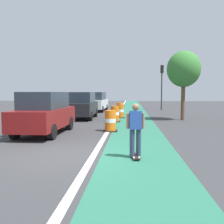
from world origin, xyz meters
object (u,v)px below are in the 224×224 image
skateboarder_on_lane (135,129)px  traffic_light_corner (162,79)px  traffic_barrel_front (110,121)px  street_tree_sidewalk (184,69)px  parked_suv_nearest (45,113)px  traffic_barrel_back (120,111)px  traffic_barrel_mid (115,114)px  traffic_barrel_far (120,109)px  parked_suv_third (96,102)px  parked_suv_second (82,105)px

skateboarder_on_lane → traffic_light_corner: bearing=80.9°
traffic_barrel_front → street_tree_sidewalk: bearing=49.0°
parked_suv_nearest → traffic_light_corner: traffic_light_corner is taller
traffic_barrel_back → traffic_light_corner: (4.37, 9.10, 2.97)m
traffic_barrel_mid → traffic_barrel_far: 5.63m
traffic_light_corner → street_tree_sidewalk: traffic_light_corner is taller
skateboarder_on_lane → traffic_barrel_far: 15.05m
skateboarder_on_lane → traffic_barrel_mid: (-1.23, 9.37, -0.38)m
traffic_barrel_front → traffic_barrel_far: (0.08, 9.83, 0.00)m
parked_suv_third → traffic_barrel_far: size_ratio=4.30×
parked_suv_nearest → street_tree_sidewalk: bearing=39.7°
traffic_barrel_back → traffic_barrel_front: bearing=-91.8°
parked_suv_nearest → traffic_barrel_back: (3.33, 7.89, -0.50)m
parked_suv_nearest → traffic_light_corner: (7.69, 16.99, 2.47)m
parked_suv_third → traffic_barrel_back: size_ratio=4.30×
traffic_barrel_far → traffic_barrel_mid: bearing=-91.1°
street_tree_sidewalk → traffic_barrel_far: bearing=138.3°
traffic_barrel_front → traffic_light_corner: traffic_light_corner is taller
parked_suv_second → parked_suv_third: 7.21m
parked_suv_third → traffic_barrel_mid: size_ratio=4.30×
traffic_barrel_front → street_tree_sidewalk: 8.03m
traffic_barrel_far → traffic_barrel_front: bearing=-90.4°
skateboarder_on_lane → parked_suv_second: bearing=109.0°
parked_suv_third → traffic_barrel_front: parked_suv_third is taller
traffic_barrel_mid → parked_suv_third: bearing=105.7°
traffic_barrel_back → street_tree_sidewalk: (4.63, -1.28, 3.14)m
skateboarder_on_lane → traffic_barrel_back: (-0.99, 12.03, -0.38)m
parked_suv_second → traffic_barrel_front: (2.66, -6.01, -0.50)m
skateboarder_on_lane → traffic_barrel_front: size_ratio=1.55×
skateboarder_on_lane → street_tree_sidewalk: size_ratio=0.34×
skateboarder_on_lane → parked_suv_nearest: 5.98m
parked_suv_second → traffic_barrel_far: 4.72m
parked_suv_second → street_tree_sidewalk: street_tree_sidewalk is taller
skateboarder_on_lane → parked_suv_nearest: size_ratio=0.36×
skateboarder_on_lane → parked_suv_second: size_ratio=0.37×
parked_suv_second → street_tree_sidewalk: 7.96m
parked_suv_nearest → traffic_barrel_far: 11.33m
skateboarder_on_lane → parked_suv_nearest: parked_suv_nearest is taller
skateboarder_on_lane → traffic_barrel_front: bearing=103.1°
traffic_barrel_far → traffic_light_corner: traffic_light_corner is taller
parked_suv_third → traffic_barrel_front: bearing=-79.0°
traffic_barrel_front → parked_suv_nearest: bearing=-161.6°
parked_suv_third → skateboarder_on_lane: bearing=-78.4°
parked_suv_nearest → parked_suv_second: size_ratio=1.00×
traffic_light_corner → skateboarder_on_lane: bearing=-99.1°
street_tree_sidewalk → traffic_light_corner: bearing=91.4°
traffic_light_corner → traffic_barrel_front: bearing=-106.0°
parked_suv_second → traffic_barrel_front: size_ratio=4.24×
parked_suv_nearest → traffic_light_corner: bearing=65.6°
parked_suv_second → traffic_barrel_far: (2.73, 3.81, -0.50)m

